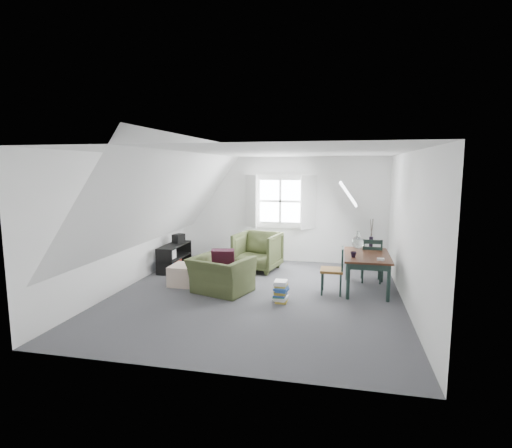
% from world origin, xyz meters
% --- Properties ---
extents(floor, '(5.50, 5.50, 0.00)m').
position_xyz_m(floor, '(0.00, 0.00, 0.00)').
color(floor, '#454549').
rests_on(floor, ground).
extents(ceiling, '(5.50, 5.50, 0.00)m').
position_xyz_m(ceiling, '(0.00, 0.00, 2.50)').
color(ceiling, white).
rests_on(ceiling, wall_back).
extents(wall_back, '(5.00, 0.00, 5.00)m').
position_xyz_m(wall_back, '(0.00, 2.75, 1.25)').
color(wall_back, white).
rests_on(wall_back, ground).
extents(wall_front, '(5.00, 0.00, 5.00)m').
position_xyz_m(wall_front, '(0.00, -2.75, 1.25)').
color(wall_front, white).
rests_on(wall_front, ground).
extents(wall_left, '(0.00, 5.50, 5.50)m').
position_xyz_m(wall_left, '(-2.50, 0.00, 1.25)').
color(wall_left, white).
rests_on(wall_left, ground).
extents(wall_right, '(0.00, 5.50, 5.50)m').
position_xyz_m(wall_right, '(2.50, 0.00, 1.25)').
color(wall_right, white).
rests_on(wall_right, ground).
extents(slope_left, '(3.19, 5.50, 4.48)m').
position_xyz_m(slope_left, '(-1.55, 0.00, 1.78)').
color(slope_left, white).
rests_on(slope_left, wall_left).
extents(slope_right, '(3.19, 5.50, 4.48)m').
position_xyz_m(slope_right, '(1.55, 0.00, 1.78)').
color(slope_right, white).
rests_on(slope_right, wall_right).
extents(dormer_window, '(1.71, 0.35, 1.30)m').
position_xyz_m(dormer_window, '(0.00, 2.68, 1.45)').
color(dormer_window, white).
rests_on(dormer_window, wall_back).
extents(skylight, '(0.35, 0.75, 0.47)m').
position_xyz_m(skylight, '(1.55, 1.30, 1.75)').
color(skylight, white).
rests_on(skylight, slope_right).
extents(armchair_near, '(1.23, 1.15, 0.65)m').
position_xyz_m(armchair_near, '(-0.66, 0.03, 0.00)').
color(armchair_near, '#3C4425').
rests_on(armchair_near, floor).
extents(armchair_far, '(1.06, 1.08, 0.84)m').
position_xyz_m(armchair_far, '(-0.34, 1.73, 0.00)').
color(armchair_far, '#3C4425').
rests_on(armchair_far, floor).
extents(throw_pillow, '(0.45, 0.30, 0.43)m').
position_xyz_m(throw_pillow, '(-0.66, 0.18, 0.57)').
color(throw_pillow, '#3C1022').
rests_on(throw_pillow, armchair_near).
extents(ottoman, '(0.58, 0.58, 0.38)m').
position_xyz_m(ottoman, '(-1.46, 0.36, 0.19)').
color(ottoman, '#C0A996').
rests_on(ottoman, floor).
extents(dining_table, '(0.81, 1.35, 0.67)m').
position_xyz_m(dining_table, '(1.92, 0.74, 0.58)').
color(dining_table, '#35180D').
rests_on(dining_table, floor).
extents(demijohn, '(0.24, 0.24, 0.34)m').
position_xyz_m(demijohn, '(1.77, 1.19, 0.81)').
color(demijohn, silver).
rests_on(demijohn, dining_table).
extents(vase_twigs, '(0.08, 0.08, 0.59)m').
position_xyz_m(vase_twigs, '(2.02, 1.29, 0.80)').
color(vase_twigs, black).
rests_on(vase_twigs, dining_table).
extents(cup, '(0.11, 0.11, 0.10)m').
position_xyz_m(cup, '(1.67, 0.44, 0.67)').
color(cup, black).
rests_on(cup, dining_table).
extents(paper_box, '(0.12, 0.09, 0.04)m').
position_xyz_m(paper_box, '(2.12, 0.29, 0.69)').
color(paper_box, white).
rests_on(paper_box, dining_table).
extents(dining_chair_far, '(0.41, 0.41, 0.88)m').
position_xyz_m(dining_chair_far, '(2.04, 1.30, 0.46)').
color(dining_chair_far, brown).
rests_on(dining_chair_far, floor).
extents(dining_chair_near, '(0.40, 0.40, 0.85)m').
position_xyz_m(dining_chair_near, '(1.33, 0.40, 0.44)').
color(dining_chair_near, brown).
rests_on(dining_chair_near, floor).
extents(media_shelf, '(0.37, 1.10, 0.56)m').
position_xyz_m(media_shelf, '(-2.16, 1.35, 0.25)').
color(media_shelf, black).
rests_on(media_shelf, floor).
extents(electronics_box, '(0.25, 0.30, 0.21)m').
position_xyz_m(electronics_box, '(-2.16, 1.64, 0.65)').
color(electronics_box, black).
rests_on(electronics_box, media_shelf).
extents(magazine_stack, '(0.27, 0.32, 0.36)m').
position_xyz_m(magazine_stack, '(0.48, -0.25, 0.18)').
color(magazine_stack, '#B29933').
rests_on(magazine_stack, floor).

